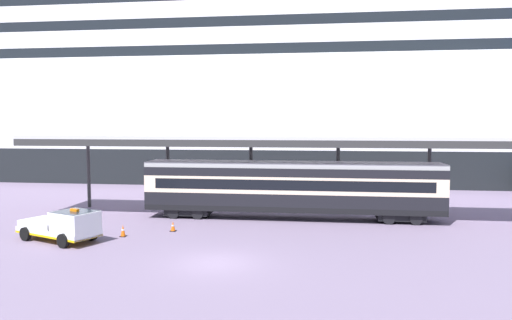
# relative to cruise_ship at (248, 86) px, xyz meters

# --- Properties ---
(ground_plane) EXTENTS (400.00, 400.00, 0.00)m
(ground_plane) POSITION_rel_cruise_ship_xyz_m (4.82, -42.87, -11.89)
(ground_plane) COLOR slate
(cruise_ship) EXTENTS (176.47, 28.39, 34.17)m
(cruise_ship) POSITION_rel_cruise_ship_xyz_m (0.00, 0.00, 0.00)
(cruise_ship) COLOR black
(cruise_ship) RESTS_ON ground
(platform_canopy) EXTENTS (40.27, 5.12, 6.00)m
(platform_canopy) POSITION_rel_cruise_ship_xyz_m (7.87, -30.81, -6.18)
(platform_canopy) COLOR #BEBEBE
(platform_canopy) RESTS_ON ground
(train_carriage) EXTENTS (21.08, 2.81, 4.11)m
(train_carriage) POSITION_rel_cruise_ship_xyz_m (7.87, -31.25, -9.58)
(train_carriage) COLOR black
(train_carriage) RESTS_ON ground
(service_truck) EXTENTS (5.58, 3.87, 2.02)m
(service_truck) POSITION_rel_cruise_ship_xyz_m (-4.86, -39.81, -10.90)
(service_truck) COLOR white
(service_truck) RESTS_ON ground
(traffic_cone_near) EXTENTS (0.36, 0.36, 0.74)m
(traffic_cone_near) POSITION_rel_cruise_ship_xyz_m (-1.99, -38.16, -11.52)
(traffic_cone_near) COLOR black
(traffic_cone_near) RESTS_ON ground
(traffic_cone_mid) EXTENTS (0.36, 0.36, 0.66)m
(traffic_cone_mid) POSITION_rel_cruise_ship_xyz_m (0.59, -36.35, -11.56)
(traffic_cone_mid) COLOR black
(traffic_cone_mid) RESTS_ON ground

